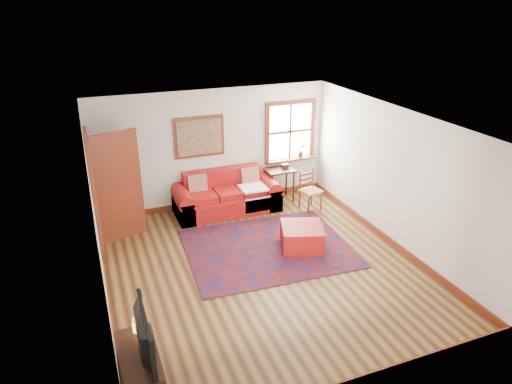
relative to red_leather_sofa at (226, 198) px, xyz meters
name	(u,v)px	position (x,y,z in m)	size (l,w,h in m)	color
ground	(262,267)	(-0.12, -2.33, -0.28)	(5.50, 5.50, 0.00)	#402611
room_envelope	(263,175)	(-0.12, -2.31, 1.37)	(5.04, 5.54, 2.52)	silver
window	(291,138)	(1.66, 0.38, 1.03)	(1.18, 0.20, 1.38)	white
doorway	(109,189)	(-2.33, -0.54, 0.79)	(0.89, 1.08, 2.14)	black
framed_artwork	(199,137)	(-0.42, 0.39, 1.27)	(1.05, 0.07, 0.85)	maroon
persian_rug	(268,248)	(0.20, -1.78, -0.27)	(2.88, 2.31, 0.02)	#62160E
red_leather_sofa	(226,198)	(0.00, 0.00, 0.00)	(2.17, 0.90, 0.85)	#A91516
red_ottoman	(302,237)	(0.79, -1.97, -0.07)	(0.73, 0.73, 0.42)	#A91516
side_table	(280,175)	(1.25, 0.07, 0.33)	(0.61, 0.46, 0.73)	black
ladder_back_chair	(309,189)	(1.66, -0.55, 0.17)	(0.46, 0.44, 0.84)	tan
media_cabinet	(141,372)	(-2.39, -4.22, -0.01)	(0.44, 0.97, 0.53)	black
television	(138,335)	(-2.37, -4.25, 0.53)	(0.95, 0.12, 0.55)	black
candle_hurricane	(137,326)	(-2.34, -3.85, 0.34)	(0.12, 0.12, 0.18)	silver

